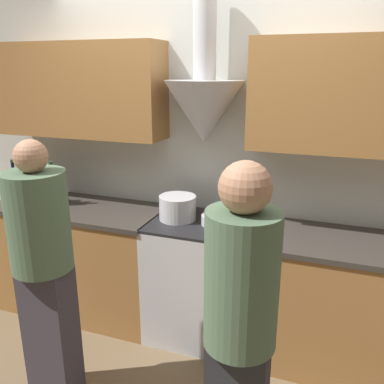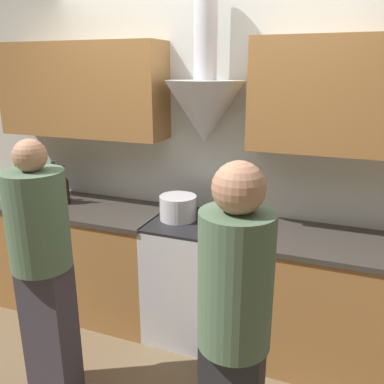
% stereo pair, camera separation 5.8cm
% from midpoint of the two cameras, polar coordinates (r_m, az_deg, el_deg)
% --- Properties ---
extents(ground_plane, '(12.00, 12.00, 0.00)m').
position_cam_midpoint_polar(ground_plane, '(3.11, -2.05, -22.08)').
color(ground_plane, brown).
extents(wall_back, '(8.40, 0.56, 2.60)m').
position_cam_midpoint_polar(wall_back, '(3.01, 1.47, 7.68)').
color(wall_back, silver).
rests_on(wall_back, ground_plane).
extents(counter_left, '(1.39, 0.62, 0.91)m').
position_cam_midpoint_polar(counter_left, '(3.54, -15.69, -8.87)').
color(counter_left, '#9E6B38').
rests_on(counter_left, ground_plane).
extents(counter_right, '(1.28, 0.62, 0.91)m').
position_cam_midpoint_polar(counter_right, '(2.96, 18.34, -14.50)').
color(counter_right, '#9E6B38').
rests_on(counter_right, ground_plane).
extents(stove_range, '(0.66, 0.60, 0.91)m').
position_cam_midpoint_polar(stove_range, '(3.10, 0.11, -11.96)').
color(stove_range, silver).
rests_on(stove_range, ground_plane).
extents(wine_bottle_0, '(0.07, 0.07, 0.33)m').
position_cam_midpoint_polar(wine_bottle_0, '(3.72, -24.02, 1.29)').
color(wine_bottle_0, black).
rests_on(wine_bottle_0, counter_left).
extents(wine_bottle_1, '(0.07, 0.07, 0.33)m').
position_cam_midpoint_polar(wine_bottle_1, '(3.65, -22.86, 0.96)').
color(wine_bottle_1, black).
rests_on(wine_bottle_1, counter_left).
extents(wine_bottle_2, '(0.07, 0.07, 0.32)m').
position_cam_midpoint_polar(wine_bottle_2, '(3.58, -21.70, 0.79)').
color(wine_bottle_2, black).
rests_on(wine_bottle_2, counter_left).
extents(wine_bottle_3, '(0.07, 0.07, 0.34)m').
position_cam_midpoint_polar(wine_bottle_3, '(3.52, -20.52, 0.83)').
color(wine_bottle_3, black).
rests_on(wine_bottle_3, counter_left).
extents(wine_bottle_4, '(0.07, 0.07, 0.35)m').
position_cam_midpoint_polar(wine_bottle_4, '(3.45, -19.42, 0.71)').
color(wine_bottle_4, black).
rests_on(wine_bottle_4, counter_left).
extents(wine_bottle_5, '(0.08, 0.08, 0.32)m').
position_cam_midpoint_polar(wine_bottle_5, '(3.40, -18.21, 0.34)').
color(wine_bottle_5, black).
rests_on(wine_bottle_5, counter_left).
extents(stock_pot, '(0.27, 0.27, 0.17)m').
position_cam_midpoint_polar(stock_pot, '(2.93, -2.59, -2.21)').
color(stock_pot, silver).
rests_on(stock_pot, stove_range).
extents(mixing_bowl, '(0.22, 0.22, 0.07)m').
position_cam_midpoint_polar(mixing_bowl, '(2.85, 2.89, -3.89)').
color(mixing_bowl, silver).
rests_on(mixing_bowl, stove_range).
extents(orange_fruit, '(0.07, 0.07, 0.07)m').
position_cam_midpoint_polar(orange_fruit, '(2.96, 8.81, -3.22)').
color(orange_fruit, orange).
rests_on(orange_fruit, counter_right).
extents(person_foreground_left, '(0.34, 0.34, 1.61)m').
position_cam_midpoint_polar(person_foreground_left, '(2.51, -20.75, -9.60)').
color(person_foreground_left, '#38333D').
rests_on(person_foreground_left, ground_plane).
extents(person_foreground_right, '(0.31, 0.31, 1.63)m').
position_cam_midpoint_polar(person_foreground_right, '(1.82, 5.77, -18.36)').
color(person_foreground_right, '#28282D').
rests_on(person_foreground_right, ground_plane).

